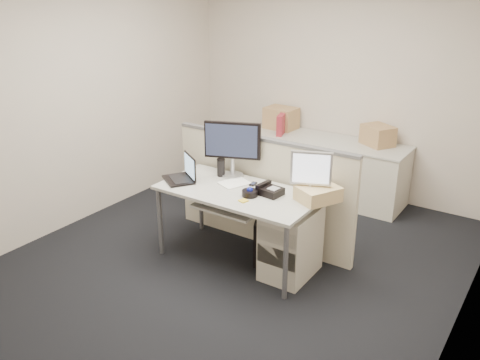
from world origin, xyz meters
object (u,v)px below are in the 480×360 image
Objects in this scene: laptop at (178,169)px; desk at (238,197)px; desk_phone at (270,191)px; monitor_main at (233,150)px.

desk is at bearing 43.79° from laptop.
desk is 7.06× the size of desk_phone.
desk is 0.33m from desk_phone.
desk_phone reaches higher than desk.
desk is 0.66m from laptop.
monitor_main is 2.62× the size of desk_phone.
laptop is 0.94m from desk_phone.
laptop reaches higher than desk_phone.
desk is 4.55× the size of laptop.
monitor_main reaches higher than laptop.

